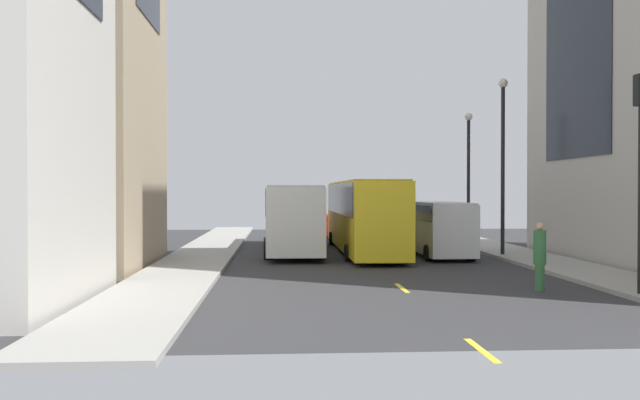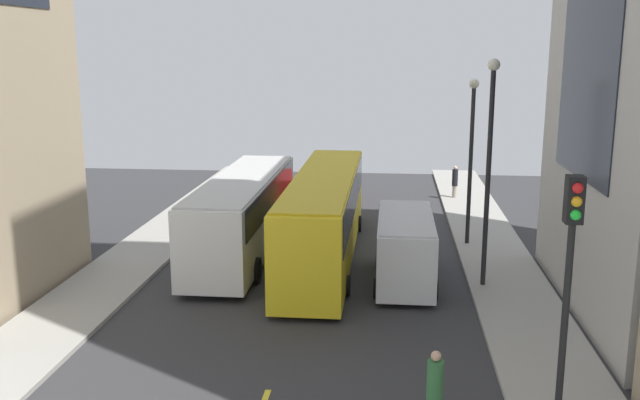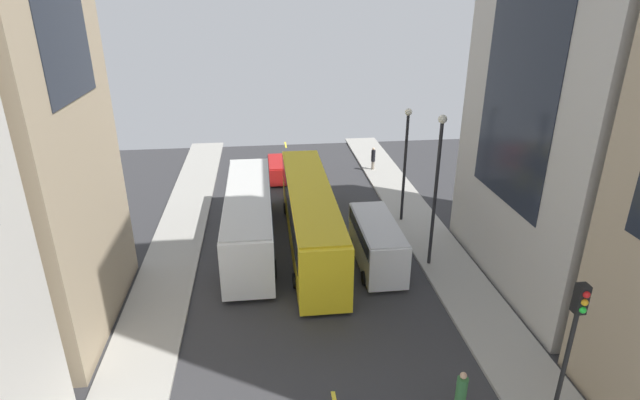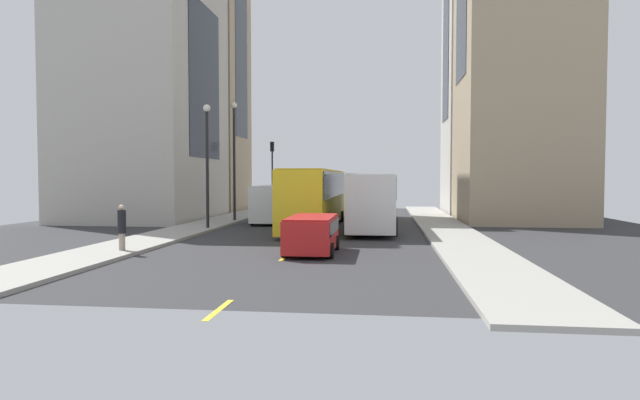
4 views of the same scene
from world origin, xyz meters
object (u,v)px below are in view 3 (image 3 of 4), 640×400
at_px(pedestrian_crossing_near, 461,396).
at_px(car_red_0, 280,168).
at_px(delivery_van_white, 377,240).
at_px(pedestrian_crossing_mid, 373,158).
at_px(traffic_light_near_corner, 571,342).
at_px(streetcar_yellow, 310,211).
at_px(city_bus_white, 249,213).

bearing_deg(pedestrian_crossing_near, car_red_0, -172.95).
distance_m(delivery_van_white, car_red_0, 14.83).
bearing_deg(pedestrian_crossing_mid, car_red_0, -150.50).
bearing_deg(delivery_van_white, car_red_0, 108.03).
bearing_deg(pedestrian_crossing_mid, pedestrian_crossing_near, -74.13).
bearing_deg(traffic_light_near_corner, streetcar_yellow, 111.61).
bearing_deg(streetcar_yellow, pedestrian_crossing_near, -74.54).
xyz_separation_m(streetcar_yellow, pedestrian_crossing_near, (3.80, -13.72, -1.00)).
distance_m(streetcar_yellow, delivery_van_white, 4.42).
xyz_separation_m(car_red_0, pedestrian_crossing_near, (5.06, -24.96, 0.22)).
distance_m(delivery_van_white, traffic_light_near_corner, 13.16).
height_order(delivery_van_white, traffic_light_near_corner, traffic_light_near_corner).
bearing_deg(pedestrian_crossing_mid, delivery_van_white, -79.99).
bearing_deg(pedestrian_crossing_near, traffic_light_near_corner, 49.83).
bearing_deg(traffic_light_near_corner, car_red_0, 105.45).
distance_m(city_bus_white, streetcar_yellow, 3.55).
relative_size(pedestrian_crossing_near, traffic_light_near_corner, 0.34).
bearing_deg(streetcar_yellow, car_red_0, 96.42).
bearing_deg(car_red_0, traffic_light_near_corner, -74.55).
distance_m(city_bus_white, pedestrian_crossing_mid, 15.57).
xyz_separation_m(car_red_0, traffic_light_near_corner, (7.36, -26.61, 3.58)).
relative_size(city_bus_white, delivery_van_white, 2.13).
bearing_deg(car_red_0, pedestrian_crossing_mid, 7.80).
relative_size(streetcar_yellow, traffic_light_near_corner, 2.34).
bearing_deg(streetcar_yellow, city_bus_white, 173.84).
xyz_separation_m(city_bus_white, pedestrian_crossing_mid, (9.99, 11.91, -0.87)).
distance_m(pedestrian_crossing_near, traffic_light_near_corner, 4.39).
relative_size(streetcar_yellow, pedestrian_crossing_mid, 7.83).
bearing_deg(city_bus_white, streetcar_yellow, -6.16).
height_order(city_bus_white, delivery_van_white, city_bus_white).
relative_size(car_red_0, traffic_light_near_corner, 0.64).
height_order(streetcar_yellow, pedestrian_crossing_mid, streetcar_yellow).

